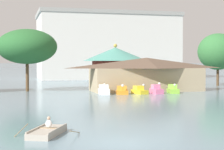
{
  "coord_description": "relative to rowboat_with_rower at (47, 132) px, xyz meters",
  "views": [
    {
      "loc": [
        -6.35,
        -21.41,
        4.77
      ],
      "look_at": [
        3.81,
        17.74,
        3.33
      ],
      "focal_mm": 62.02,
      "sensor_mm": 36.0,
      "label": 1
    }
  ],
  "objects": [
    {
      "name": "green_roof_pavilion",
      "position": [
        17.27,
        47.32,
        4.11
      ],
      "size": [
        12.53,
        12.53,
        8.16
      ],
      "color": "#993328",
      "rests_on": "ground"
    },
    {
      "name": "ground_plane",
      "position": [
        4.16,
        -3.68,
        -0.22
      ],
      "size": [
        2000.0,
        2000.0,
        0.0
      ],
      "primitive_type": "plane",
      "color": "slate"
    },
    {
      "name": "pedal_boat_pink",
      "position": [
        18.39,
        28.21,
        0.33
      ],
      "size": [
        1.51,
        2.35,
        1.72
      ],
      "rotation": [
        0.0,
        0.0,
        -1.47
      ],
      "color": "pink",
      "rests_on": "ground"
    },
    {
      "name": "pedal_boat_orange",
      "position": [
        13.24,
        28.6,
        0.26
      ],
      "size": [
        2.01,
        2.57,
        1.51
      ],
      "rotation": [
        0.0,
        0.0,
        -1.76
      ],
      "color": "orange",
      "rests_on": "ground"
    },
    {
      "name": "pedal_boat_yellow",
      "position": [
        15.91,
        28.69,
        0.24
      ],
      "size": [
        1.86,
        3.14,
        1.54
      ],
      "rotation": [
        0.0,
        0.0,
        -1.39
      ],
      "color": "yellow",
      "rests_on": "ground"
    },
    {
      "name": "pedal_boat_white",
      "position": [
        10.65,
        29.08,
        0.34
      ],
      "size": [
        1.96,
        2.7,
        1.65
      ],
      "rotation": [
        0.0,
        0.0,
        -1.73
      ],
      "color": "white",
      "rests_on": "ground"
    },
    {
      "name": "rowboat_with_rower",
      "position": [
        0.0,
        0.0,
        0.0
      ],
      "size": [
        4.24,
        4.17,
        1.17
      ],
      "rotation": [
        0.0,
        0.0,
        4.28
      ],
      "color": "#ADA393",
      "rests_on": "ground"
    },
    {
      "name": "boathouse",
      "position": [
        18.76,
        33.61,
        2.58
      ],
      "size": [
        18.98,
        7.36,
        5.35
      ],
      "color": "tan",
      "rests_on": "ground"
    },
    {
      "name": "background_building_block",
      "position": [
        23.86,
        81.49,
        8.87
      ],
      "size": [
        38.57,
        19.97,
        18.15
      ],
      "color": "silver",
      "rests_on": "ground"
    },
    {
      "name": "pedal_boat_lime",
      "position": [
        21.13,
        28.46,
        0.31
      ],
      "size": [
        1.74,
        2.67,
        1.49
      ],
      "rotation": [
        0.0,
        0.0,
        -1.73
      ],
      "color": "#8CCC3F",
      "rests_on": "ground"
    },
    {
      "name": "shoreline_tree_right",
      "position": [
        36.82,
        42.82,
        6.43
      ],
      "size": [
        7.87,
        7.87,
        10.22
      ],
      "color": "brown",
      "rests_on": "ground"
    },
    {
      "name": "shoreline_tree_mid",
      "position": [
        0.17,
        37.42,
        6.87
      ],
      "size": [
        9.47,
        9.47,
        9.86
      ],
      "color": "brown",
      "rests_on": "ground"
    }
  ]
}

